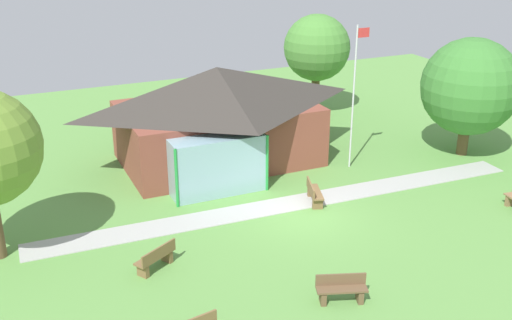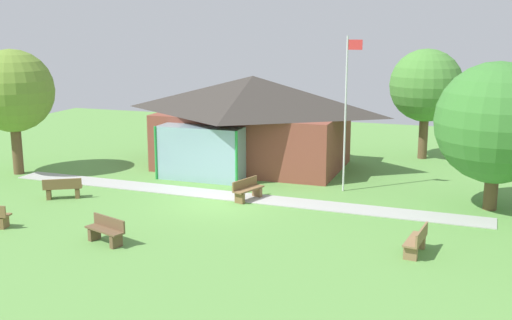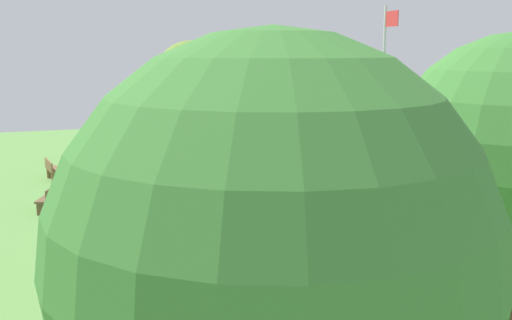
{
  "view_description": "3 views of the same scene",
  "coord_description": "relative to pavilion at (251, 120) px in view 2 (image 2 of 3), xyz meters",
  "views": [
    {
      "loc": [
        -10.26,
        -18.43,
        10.62
      ],
      "look_at": [
        -0.65,
        2.92,
        1.26
      ],
      "focal_mm": 43.13,
      "sensor_mm": 36.0,
      "label": 1
    },
    {
      "loc": [
        9.1,
        -21.94,
        6.88
      ],
      "look_at": [
        0.68,
        2.23,
        1.3
      ],
      "focal_mm": 44.24,
      "sensor_mm": 36.0,
      "label": 2
    },
    {
      "loc": [
        17.52,
        -4.99,
        5.19
      ],
      "look_at": [
        -0.83,
        1.41,
        1.41
      ],
      "focal_mm": 39.34,
      "sensor_mm": 36.0,
      "label": 3
    }
  ],
  "objects": [
    {
      "name": "flagpole",
      "position": [
        5.21,
        -3.0,
        1.19
      ],
      "size": [
        0.64,
        0.08,
        6.38
      ],
      "color": "silver",
      "rests_on": "ground_plane"
    },
    {
      "name": "tree_east_hedge",
      "position": [
        10.94,
        -3.83,
        0.99
      ],
      "size": [
        4.48,
        4.48,
        5.55
      ],
      "color": "brown",
      "rests_on": "ground_plane"
    },
    {
      "name": "bench_rear_near_path",
      "position": [
        1.88,
        -5.62,
        -1.9
      ],
      "size": [
        0.9,
        1.56,
        0.84
      ],
      "rotation": [
        0.0,
        0.0,
        4.38
      ],
      "color": "brown",
      "rests_on": "ground_plane"
    },
    {
      "name": "tree_behind_pavilion_right",
      "position": [
        7.75,
        4.78,
        1.45
      ],
      "size": [
        3.69,
        3.69,
        5.62
      ],
      "color": "brown",
      "rests_on": "ground_plane"
    },
    {
      "name": "bench_lawn_far_right",
      "position": [
        8.76,
        -9.57,
        -1.9
      ],
      "size": [
        0.62,
        1.54,
        0.84
      ],
      "rotation": [
        0.0,
        0.0,
        1.45
      ],
      "color": "olive",
      "rests_on": "ground_plane"
    },
    {
      "name": "footpath",
      "position": [
        1.02,
        -5.35,
        -2.29
      ],
      "size": [
        20.34,
        1.92,
        0.03
      ],
      "primitive_type": "cube",
      "rotation": [
        0.0,
        0.0,
        -0.03
      ],
      "color": "#ADADA8",
      "rests_on": "ground_plane"
    },
    {
      "name": "pavilion",
      "position": [
        0.0,
        0.0,
        0.0
      ],
      "size": [
        9.55,
        7.19,
        4.41
      ],
      "color": "brown",
      "rests_on": "ground_plane"
    },
    {
      "name": "ground_plane",
      "position": [
        1.02,
        -6.33,
        -2.3
      ],
      "size": [
        44.0,
        44.0,
        0.0
      ],
      "primitive_type": "plane",
      "color": "#609947"
    },
    {
      "name": "tree_west_hedge",
      "position": [
        -9.72,
        -4.93,
        1.54
      ],
      "size": [
        3.75,
        3.75,
        5.74
      ],
      "color": "brown",
      "rests_on": "ground_plane"
    },
    {
      "name": "bench_front_center",
      "position": [
        -0.67,
        -11.81,
        -1.9
      ],
      "size": [
        1.56,
        0.92,
        0.84
      ],
      "rotation": [
        0.0,
        0.0,
        2.79
      ],
      "color": "brown",
      "rests_on": "ground_plane"
    },
    {
      "name": "bench_mid_left",
      "position": [
        -5.15,
        -7.86,
        -1.9
      ],
      "size": [
        1.51,
        1.15,
        0.84
      ],
      "rotation": [
        0.0,
        0.0,
        0.54
      ],
      "color": "brown",
      "rests_on": "ground_plane"
    }
  ]
}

